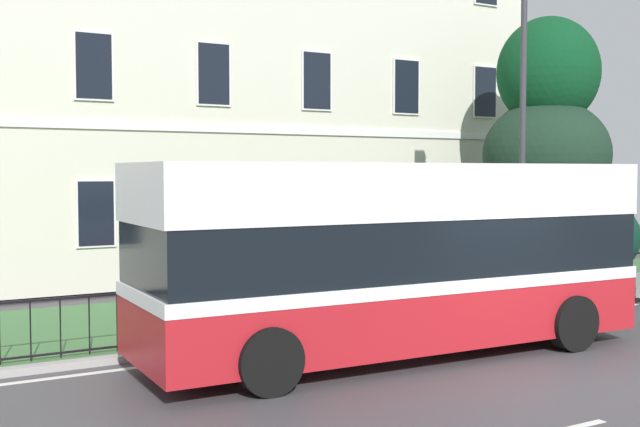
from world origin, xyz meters
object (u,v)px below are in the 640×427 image
at_px(street_lamp_post, 523,107).
at_px(evergreen_tree, 550,178).
at_px(single_decker_bus, 396,255).
at_px(litter_bin, 466,279).
at_px(georgian_townhouse, 194,61).

bearing_deg(street_lamp_post, evergreen_tree, 36.29).
xyz_separation_m(single_decker_bus, litter_bin, (3.63, 2.46, -0.95)).
height_order(georgian_townhouse, evergreen_tree, georgian_townhouse).
distance_m(georgian_townhouse, single_decker_bus, 14.77).
height_order(single_decker_bus, litter_bin, single_decker_bus).
xyz_separation_m(single_decker_bus, street_lamp_post, (5.26, 2.49, 2.84)).
distance_m(evergreen_tree, street_lamp_post, 5.01).
bearing_deg(single_decker_bus, evergreen_tree, 31.85).
relative_size(evergreen_tree, street_lamp_post, 0.98).
distance_m(street_lamp_post, litter_bin, 4.13).
bearing_deg(single_decker_bus, litter_bin, 35.68).
bearing_deg(litter_bin, street_lamp_post, 1.24).
bearing_deg(single_decker_bus, georgian_townhouse, 84.38).
bearing_deg(street_lamp_post, litter_bin, -178.76).
relative_size(georgian_townhouse, litter_bin, 15.35).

